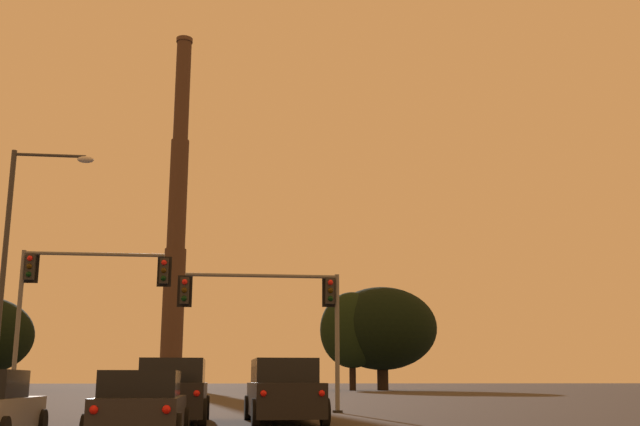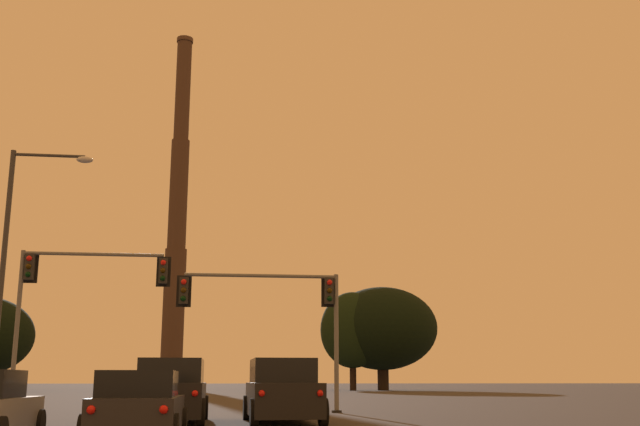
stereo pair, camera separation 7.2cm
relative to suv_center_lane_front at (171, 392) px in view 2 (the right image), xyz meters
name	(u,v)px [view 2 (the right image)]	position (x,y,z in m)	size (l,w,h in m)	color
suv_center_lane_front	(171,392)	(0.00, 0.00, 0.00)	(2.10, 4.91, 1.86)	black
suv_right_lane_front	(282,392)	(3.26, -0.32, 0.00)	(2.20, 4.94, 1.86)	black
hatchback_center_lane_second	(139,407)	(-0.27, -6.10, -0.23)	(1.91, 4.11, 1.44)	#232328
traffic_light_overhead_right	(281,304)	(3.71, 6.53, 3.27)	(6.53, 0.50, 5.40)	slate
traffic_light_overhead_left	(70,288)	(-4.70, 7.84, 3.97)	(6.05, 0.50, 6.34)	slate
street_lamp	(16,252)	(-6.37, 5.84, 5.07)	(3.11, 0.36, 9.92)	#38383A
smokestack	(176,243)	(-6.59, 95.45, 21.62)	(5.41, 5.41, 57.53)	#3C2B22
treeline_right_mid	(382,328)	(21.23, 70.68, 6.74)	(13.96, 12.56, 12.86)	black
treeline_far_left	(353,330)	(17.20, 69.42, 6.44)	(8.03, 7.23, 12.04)	black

